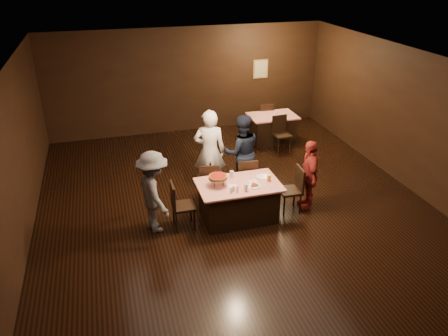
# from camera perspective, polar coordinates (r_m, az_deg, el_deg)

# --- Properties ---
(room) EXTENTS (10.00, 10.04, 3.02)m
(room) POSITION_cam_1_polar(r_m,az_deg,el_deg) (7.99, 2.39, 6.95)
(room) COLOR black
(room) RESTS_ON ground
(main_table) EXTENTS (1.60, 1.00, 0.77)m
(main_table) POSITION_cam_1_polar(r_m,az_deg,el_deg) (8.63, 1.89, -4.35)
(main_table) COLOR red
(main_table) RESTS_ON ground
(back_table) EXTENTS (1.30, 0.90, 0.77)m
(back_table) POSITION_cam_1_polar(r_m,az_deg,el_deg) (12.31, 6.29, 5.16)
(back_table) COLOR red
(back_table) RESTS_ON ground
(chair_far_left) EXTENTS (0.50, 0.50, 0.95)m
(chair_far_left) POSITION_cam_1_polar(r_m,az_deg,el_deg) (9.12, -1.93, -1.91)
(chair_far_left) COLOR black
(chair_far_left) RESTS_ON ground
(chair_far_right) EXTENTS (0.46, 0.46, 0.95)m
(chair_far_right) POSITION_cam_1_polar(r_m,az_deg,el_deg) (9.32, 2.85, -1.27)
(chair_far_right) COLOR black
(chair_far_right) RESTS_ON ground
(chair_end_left) EXTENTS (0.43, 0.43, 0.95)m
(chair_end_left) POSITION_cam_1_polar(r_m,az_deg,el_deg) (8.35, -5.34, -4.85)
(chair_end_left) COLOR black
(chair_end_left) RESTS_ON ground
(chair_end_right) EXTENTS (0.45, 0.45, 0.95)m
(chair_end_right) POSITION_cam_1_polar(r_m,az_deg,el_deg) (8.94, 8.64, -2.82)
(chair_end_right) COLOR black
(chair_end_right) RESTS_ON ground
(chair_back_near) EXTENTS (0.45, 0.45, 0.95)m
(chair_back_near) POSITION_cam_1_polar(r_m,az_deg,el_deg) (11.68, 7.58, 4.38)
(chair_back_near) COLOR black
(chair_back_near) RESTS_ON ground
(chair_back_far) EXTENTS (0.44, 0.44, 0.95)m
(chair_back_far) POSITION_cam_1_polar(r_m,az_deg,el_deg) (12.80, 5.32, 6.47)
(chair_back_far) COLOR black
(chair_back_far) RESTS_ON ground
(diner_white_jacket) EXTENTS (0.78, 0.61, 1.88)m
(diner_white_jacket) POSITION_cam_1_polar(r_m,az_deg,el_deg) (9.41, -1.88, 2.17)
(diner_white_jacket) COLOR white
(diner_white_jacket) RESTS_ON ground
(diner_navy_hoodie) EXTENTS (0.88, 0.71, 1.73)m
(diner_navy_hoodie) POSITION_cam_1_polar(r_m,az_deg,el_deg) (9.56, 2.31, 2.07)
(diner_navy_hoodie) COLOR black
(diner_navy_hoodie) RESTS_ON ground
(diner_grey_knit) EXTENTS (0.83, 1.16, 1.61)m
(diner_grey_knit) POSITION_cam_1_polar(r_m,az_deg,el_deg) (8.17, -9.15, -3.17)
(diner_grey_knit) COLOR slate
(diner_grey_knit) RESTS_ON ground
(diner_red_shirt) EXTENTS (0.55, 0.93, 1.48)m
(diner_red_shirt) POSITION_cam_1_polar(r_m,az_deg,el_deg) (9.02, 11.03, -0.84)
(diner_red_shirt) COLOR #A52B26
(diner_red_shirt) RESTS_ON ground
(pizza_stand) EXTENTS (0.38, 0.38, 0.22)m
(pizza_stand) POSITION_cam_1_polar(r_m,az_deg,el_deg) (8.30, -0.79, -1.19)
(pizza_stand) COLOR black
(pizza_stand) RESTS_ON main_table
(plate_with_slice) EXTENTS (0.25, 0.25, 0.06)m
(plate_with_slice) POSITION_cam_1_polar(r_m,az_deg,el_deg) (8.35, 3.94, -2.28)
(plate_with_slice) COLOR white
(plate_with_slice) RESTS_ON main_table
(plate_empty) EXTENTS (0.25, 0.25, 0.01)m
(plate_empty) POSITION_cam_1_polar(r_m,az_deg,el_deg) (8.73, 5.07, -1.13)
(plate_empty) COLOR white
(plate_empty) RESTS_ON main_table
(glass_front_left) EXTENTS (0.08, 0.08, 0.14)m
(glass_front_left) POSITION_cam_1_polar(r_m,az_deg,el_deg) (8.17, 2.91, -2.57)
(glass_front_left) COLOR silver
(glass_front_left) RESTS_ON main_table
(glass_amber) EXTENTS (0.08, 0.08, 0.14)m
(glass_amber) POSITION_cam_1_polar(r_m,az_deg,el_deg) (8.55, 5.87, -1.30)
(glass_amber) COLOR #BF7F26
(glass_amber) RESTS_ON main_table
(glass_back) EXTENTS (0.08, 0.08, 0.14)m
(glass_back) POSITION_cam_1_polar(r_m,az_deg,el_deg) (8.65, 1.02, -0.82)
(glass_back) COLOR silver
(glass_back) RESTS_ON main_table
(condiments) EXTENTS (0.17, 0.10, 0.09)m
(condiments) POSITION_cam_1_polar(r_m,az_deg,el_deg) (8.13, 1.33, -2.86)
(condiments) COLOR silver
(condiments) RESTS_ON main_table
(napkin_center) EXTENTS (0.19, 0.19, 0.01)m
(napkin_center) POSITION_cam_1_polar(r_m,az_deg,el_deg) (8.52, 3.85, -1.81)
(napkin_center) COLOR white
(napkin_center) RESTS_ON main_table
(napkin_left) EXTENTS (0.21, 0.21, 0.01)m
(napkin_left) POSITION_cam_1_polar(r_m,az_deg,el_deg) (8.36, 1.05, -2.37)
(napkin_left) COLOR white
(napkin_left) RESTS_ON main_table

